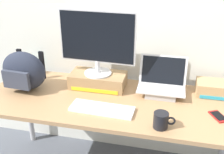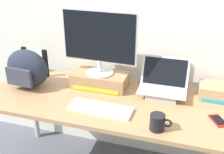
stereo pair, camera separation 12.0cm
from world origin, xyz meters
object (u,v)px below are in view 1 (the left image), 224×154
toner_box_yellow (98,80)px  messenger_backpack (24,71)px  open_laptop (161,87)px  plush_toy (34,67)px  coffee_mug (161,120)px  toner_box_cyan (218,89)px  external_keyboard (102,109)px  cell_phone (218,116)px  desktop_monitor (97,41)px

toner_box_yellow → messenger_backpack: size_ratio=1.17×
toner_box_yellow → messenger_backpack: (-0.54, -0.16, 0.09)m
open_laptop → plush_toy: open_laptop is taller
coffee_mug → toner_box_cyan: bearing=52.9°
toner_box_yellow → toner_box_cyan: 0.91m
external_keyboard → messenger_backpack: size_ratio=1.19×
external_keyboard → coffee_mug: size_ratio=3.29×
cell_phone → messenger_backpack: bearing=149.3°
open_laptop → external_keyboard: open_laptop is taller
coffee_mug → toner_box_cyan: (0.39, 0.51, -0.00)m
open_laptop → coffee_mug: open_laptop is taller
coffee_mug → cell_phone: coffee_mug is taller
toner_box_yellow → external_keyboard: size_ratio=0.98×
toner_box_yellow → coffee_mug: size_ratio=3.22×
open_laptop → external_keyboard: (-0.37, -0.33, -0.05)m
plush_toy → cell_phone: bearing=-13.8°
external_keyboard → toner_box_cyan: toner_box_cyan is taller
toner_box_yellow → cell_phone: toner_box_yellow is taller
desktop_monitor → toner_box_yellow: bearing=89.1°
external_keyboard → messenger_backpack: (-0.66, 0.17, 0.14)m
messenger_backpack → desktop_monitor: bearing=20.8°
toner_box_yellow → coffee_mug: (0.52, -0.45, -0.00)m
toner_box_yellow → plush_toy: bearing=169.0°
open_laptop → messenger_backpack: size_ratio=0.94×
open_laptop → cell_phone: size_ratio=2.31×
toner_box_cyan → toner_box_yellow: bearing=-175.7°
cell_phone → plush_toy: bearing=139.0°
cell_phone → coffee_mug: bearing=-178.4°
desktop_monitor → open_laptop: 0.59m
open_laptop → plush_toy: (-1.11, 0.13, 0.00)m
external_keyboard → toner_box_cyan: 0.89m
external_keyboard → toner_box_cyan: bearing=29.6°
external_keyboard → coffee_mug: bearing=-12.8°
toner_box_yellow → cell_phone: bearing=-15.7°
plush_toy → toner_box_cyan: plush_toy is taller
desktop_monitor → coffee_mug: size_ratio=4.36×
desktop_monitor → toner_box_cyan: size_ratio=1.82×
messenger_backpack → toner_box_cyan: bearing=13.3°
cell_phone → toner_box_cyan: 0.32m
desktop_monitor → external_keyboard: bearing=-67.6°
toner_box_yellow → desktop_monitor: 0.32m
desktop_monitor → cell_phone: desktop_monitor is taller
toner_box_yellow → desktop_monitor: size_ratio=0.74×
desktop_monitor → coffee_mug: 0.76m
open_laptop → cell_phone: 0.46m
open_laptop → cell_phone: open_laptop is taller
toner_box_cyan → cell_phone: bearing=-95.5°
open_laptop → plush_toy: bearing=173.2°
coffee_mug → toner_box_cyan: 0.64m
toner_box_yellow → toner_box_cyan: bearing=4.3°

